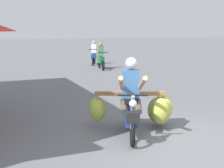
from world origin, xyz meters
TOP-DOWN VIEW (x-y plane):
  - ground_plane at (0.00, 0.00)m, footprint 120.00×120.00m
  - motorbike_main_loaded at (-0.12, 1.14)m, footprint 1.82×1.84m
  - motorbike_distant_ahead_left at (2.66, 11.13)m, footprint 0.55×1.61m
  - motorbike_distant_ahead_right at (3.03, 13.33)m, footprint 0.80×1.51m

SIDE VIEW (x-z plane):
  - ground_plane at x=0.00m, z-range 0.00..0.00m
  - motorbike_main_loaded at x=-0.12m, z-range -0.28..1.30m
  - motorbike_distant_ahead_left at x=2.66m, z-range -0.13..1.27m
  - motorbike_distant_ahead_right at x=3.03m, z-range -0.13..1.27m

